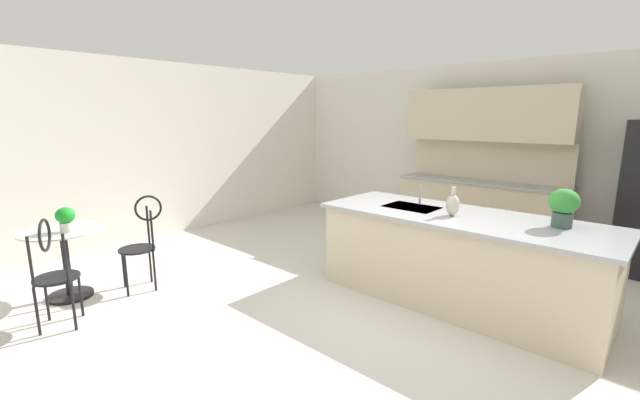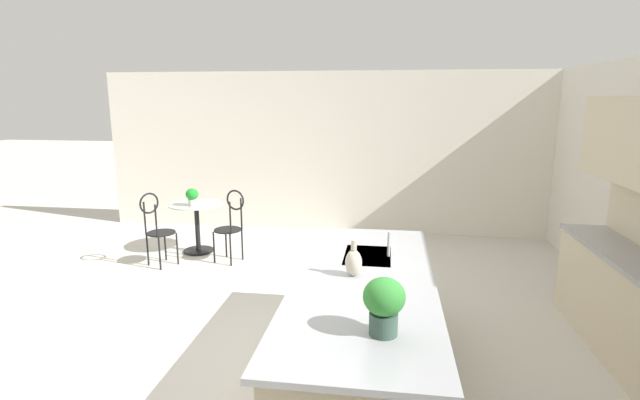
{
  "view_description": "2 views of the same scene",
  "coord_description": "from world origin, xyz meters",
  "px_view_note": "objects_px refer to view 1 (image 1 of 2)",
  "views": [
    {
      "loc": [
        1.92,
        -3.02,
        1.88
      ],
      "look_at": [
        -0.88,
        0.08,
        1.03
      ],
      "focal_mm": 23.08,
      "sensor_mm": 36.0,
      "label": 1
    },
    {
      "loc": [
        3.7,
        1.0,
        2.26
      ],
      "look_at": [
        -1.54,
        0.25,
        1.12
      ],
      "focal_mm": 26.58,
      "sensor_mm": 36.0,
      "label": 2
    }
  ],
  "objects_px": {
    "chair_by_island": "(53,268)",
    "potted_plant_counter_far": "(564,205)",
    "chair_near_window": "(142,238)",
    "potted_plant_on_table": "(66,218)",
    "vase_on_counter": "(453,205)",
    "bistro_table": "(66,256)"
  },
  "relations": [
    {
      "from": "chair_near_window",
      "to": "potted_plant_on_table",
      "type": "xyz_separation_m",
      "value": [
        -0.23,
        -0.64,
        0.31
      ]
    },
    {
      "from": "potted_plant_counter_far",
      "to": "vase_on_counter",
      "type": "relative_size",
      "value": 1.19
    },
    {
      "from": "chair_by_island",
      "to": "potted_plant_counter_far",
      "type": "height_order",
      "value": "potted_plant_counter_far"
    },
    {
      "from": "potted_plant_on_table",
      "to": "potted_plant_counter_far",
      "type": "height_order",
      "value": "potted_plant_counter_far"
    },
    {
      "from": "bistro_table",
      "to": "chair_by_island",
      "type": "height_order",
      "value": "chair_by_island"
    },
    {
      "from": "potted_plant_on_table",
      "to": "potted_plant_counter_far",
      "type": "bearing_deg",
      "value": 36.26
    },
    {
      "from": "potted_plant_on_table",
      "to": "potted_plant_counter_far",
      "type": "distance_m",
      "value": 4.7
    },
    {
      "from": "potted_plant_counter_far",
      "to": "vase_on_counter",
      "type": "bearing_deg",
      "value": -165.08
    },
    {
      "from": "chair_by_island",
      "to": "potted_plant_on_table",
      "type": "relative_size",
      "value": 4.14
    },
    {
      "from": "bistro_table",
      "to": "vase_on_counter",
      "type": "height_order",
      "value": "vase_on_counter"
    },
    {
      "from": "chair_near_window",
      "to": "vase_on_counter",
      "type": "relative_size",
      "value": 3.62
    },
    {
      "from": "vase_on_counter",
      "to": "potted_plant_on_table",
      "type": "bearing_deg",
      "value": -138.68
    },
    {
      "from": "chair_near_window",
      "to": "vase_on_counter",
      "type": "distance_m",
      "value": 3.3
    },
    {
      "from": "bistro_table",
      "to": "chair_by_island",
      "type": "relative_size",
      "value": 0.77
    },
    {
      "from": "bistro_table",
      "to": "potted_plant_on_table",
      "type": "distance_m",
      "value": 0.46
    },
    {
      "from": "chair_near_window",
      "to": "vase_on_counter",
      "type": "height_order",
      "value": "vase_on_counter"
    },
    {
      "from": "potted_plant_on_table",
      "to": "vase_on_counter",
      "type": "relative_size",
      "value": 0.87
    },
    {
      "from": "potted_plant_counter_far",
      "to": "vase_on_counter",
      "type": "height_order",
      "value": "potted_plant_counter_far"
    },
    {
      "from": "chair_near_window",
      "to": "chair_by_island",
      "type": "distance_m",
      "value": 0.98
    },
    {
      "from": "potted_plant_on_table",
      "to": "vase_on_counter",
      "type": "distance_m",
      "value": 3.85
    },
    {
      "from": "chair_near_window",
      "to": "potted_plant_counter_far",
      "type": "distance_m",
      "value": 4.19
    },
    {
      "from": "chair_near_window",
      "to": "potted_plant_on_table",
      "type": "relative_size",
      "value": 4.14
    }
  ]
}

